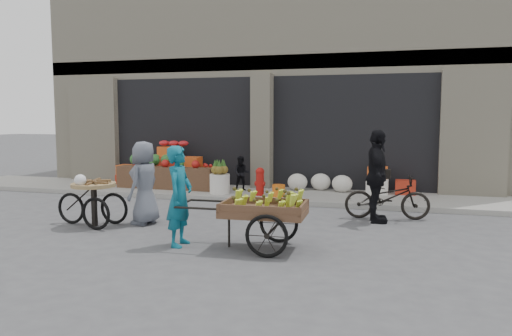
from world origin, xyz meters
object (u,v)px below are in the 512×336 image
(pineapple_bin, at_px, (220,184))
(cyclist, at_px, (377,176))
(banana_cart, at_px, (261,207))
(vendor_grey, at_px, (144,183))
(orange_bucket, at_px, (279,191))
(seated_person, at_px, (242,173))
(bicycle, at_px, (387,197))
(fire_hydrant, at_px, (260,180))
(vendor_woman, at_px, (179,196))
(tricycle_cart, at_px, (94,197))

(pineapple_bin, height_order, cyclist, cyclist)
(banana_cart, bearing_deg, vendor_grey, 154.19)
(orange_bucket, distance_m, seated_person, 1.42)
(pineapple_bin, height_order, bicycle, bicycle)
(bicycle, bearing_deg, seated_person, 53.87)
(seated_person, distance_m, cyclist, 4.45)
(bicycle, bearing_deg, banana_cart, 141.04)
(fire_hydrant, bearing_deg, pineapple_bin, 177.40)
(pineapple_bin, relative_size, banana_cart, 0.23)
(pineapple_bin, relative_size, vendor_woman, 0.32)
(banana_cart, height_order, bicycle, banana_cart)
(orange_bucket, distance_m, bicycle, 3.02)
(orange_bucket, relative_size, vendor_woman, 0.19)
(seated_person, bearing_deg, tricycle_cart, -119.46)
(tricycle_cart, xyz_separation_m, vendor_grey, (0.85, 0.45, 0.25))
(bicycle, bearing_deg, pineapple_bin, 63.03)
(fire_hydrant, bearing_deg, orange_bucket, -5.71)
(fire_hydrant, height_order, cyclist, cyclist)
(seated_person, height_order, banana_cart, seated_person)
(pineapple_bin, relative_size, fire_hydrant, 0.73)
(fire_hydrant, relative_size, orange_bucket, 2.22)
(fire_hydrant, bearing_deg, tricycle_cart, -120.99)
(pineapple_bin, bearing_deg, fire_hydrant, -2.60)
(fire_hydrant, height_order, banana_cart, banana_cart)
(pineapple_bin, distance_m, bicycle, 4.52)
(pineapple_bin, distance_m, tricycle_cart, 3.99)
(fire_hydrant, relative_size, vendor_grey, 0.44)
(orange_bucket, relative_size, banana_cart, 0.14)
(tricycle_cart, bearing_deg, fire_hydrant, 62.37)
(vendor_grey, bearing_deg, tricycle_cart, -57.23)
(pineapple_bin, relative_size, cyclist, 0.28)
(fire_hydrant, distance_m, vendor_woman, 4.64)
(bicycle, bearing_deg, cyclist, 146.20)
(pineapple_bin, bearing_deg, orange_bucket, -3.58)
(seated_person, bearing_deg, banana_cart, -78.65)
(vendor_woman, distance_m, bicycle, 4.50)
(pineapple_bin, height_order, tricycle_cart, tricycle_cart)
(seated_person, relative_size, cyclist, 0.50)
(orange_bucket, relative_size, cyclist, 0.17)
(pineapple_bin, relative_size, seated_person, 0.56)
(pineapple_bin, height_order, vendor_grey, vendor_grey)
(vendor_woman, bearing_deg, tricycle_cart, 66.71)
(pineapple_bin, xyz_separation_m, fire_hydrant, (1.10, -0.05, 0.13))
(bicycle, bearing_deg, tricycle_cart, 105.66)
(vendor_woman, bearing_deg, vendor_grey, 44.28)
(vendor_grey, bearing_deg, orange_bucket, 154.33)
(fire_hydrant, height_order, seated_person, seated_person)
(orange_bucket, bearing_deg, fire_hydrant, 174.29)
(orange_bucket, xyz_separation_m, bicycle, (2.65, -1.43, 0.18))
(fire_hydrant, height_order, vendor_woman, vendor_woman)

